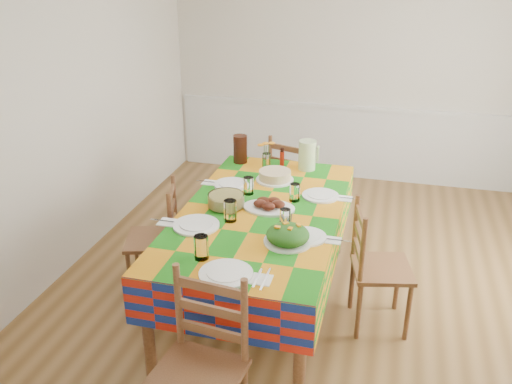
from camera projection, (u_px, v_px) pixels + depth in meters
room at (332, 133)px, 4.13m from camera, size 4.58×5.08×2.78m
wainscot at (354, 140)px, 6.67m from camera, size 4.41×0.06×0.92m
dining_table at (261, 222)px, 4.08m from camera, size 1.17×2.18×0.85m
setting_near_head at (218, 264)px, 3.28m from camera, size 0.53×0.36×0.16m
setting_left_near at (208, 220)px, 3.82m from camera, size 0.60×0.36×0.16m
setting_left_far at (237, 185)px, 4.40m from camera, size 0.53×0.32×0.14m
setting_right_near at (299, 230)px, 3.69m from camera, size 0.52×0.30×0.13m
setting_right_far at (312, 194)px, 4.22m from camera, size 0.55×0.31×0.14m
meat_platter at (269, 205)px, 4.05m from camera, size 0.39×0.28×0.08m
salad_platter at (288, 235)px, 3.57m from camera, size 0.32×0.32×0.13m
pasta_bowl at (226, 200)px, 4.08m from camera, size 0.28×0.28×0.10m
cake at (275, 176)px, 4.54m from camera, size 0.32×0.32×0.09m
serving_utensils at (286, 219)px, 3.90m from camera, size 0.15×0.34×0.01m
flower_vase at (266, 156)px, 4.80m from camera, size 0.15×0.13×0.25m
hot_sauce at (282, 157)px, 4.85m from camera, size 0.04×0.04×0.17m
green_pitcher at (307, 155)px, 4.75m from camera, size 0.15×0.15×0.26m
tea_pitcher at (240, 149)px, 4.91m from camera, size 0.13×0.13×0.26m
name_card at (223, 285)px, 3.12m from camera, size 0.08×0.03×0.02m
chair_near at (200, 370)px, 2.95m from camera, size 0.52×0.50×1.06m
chair_far at (293, 184)px, 5.40m from camera, size 0.55×0.53×1.00m
chair_left at (157, 239)px, 4.40m from camera, size 0.51×0.53×0.96m
chair_right at (376, 268)px, 3.97m from camera, size 0.50×0.52×0.99m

